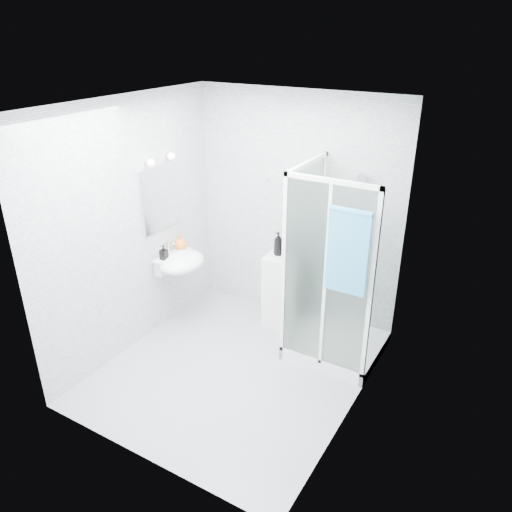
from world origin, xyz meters
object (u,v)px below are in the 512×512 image
Objects in this scene: hand_towel at (348,250)px; soap_dispenser_black at (164,252)px; storage_cabinet at (282,291)px; shampoo_bottle_b at (292,247)px; shower_enclosure at (328,316)px; wall_basin at (180,262)px; soap_dispenser_orange at (180,242)px; shampoo_bottle_a at (278,244)px.

hand_towel is 2.09m from soap_dispenser_black.
shampoo_bottle_b is (0.09, 0.03, 0.55)m from storage_cabinet.
soap_dispenser_black is at bearing -147.06° from shampoo_bottle_b.
shower_enclosure is 2.31× the size of storage_cabinet.
wall_basin is at bearing -150.31° from shampoo_bottle_b.
soap_dispenser_black is at bearing -150.29° from storage_cabinet.
shampoo_bottle_b is (-0.88, 0.69, -0.44)m from hand_towel.
soap_dispenser_orange is (-1.75, -0.16, 0.50)m from shower_enclosure.
shower_enclosure is at bearing -25.12° from storage_cabinet.
soap_dispenser_orange is (-1.08, -0.42, 0.52)m from storage_cabinet.
shower_enclosure is at bearing 5.29° from soap_dispenser_orange.
wall_basin is 3.15× the size of soap_dispenser_orange.
soap_dispenser_black reaches higher than storage_cabinet.
storage_cabinet is (-0.68, 0.26, -0.02)m from shower_enclosure.
hand_towel reaches higher than storage_cabinet.
wall_basin is 2.04m from hand_towel.
hand_towel is at bearing -54.40° from shower_enclosure.
shampoo_bottle_b reaches higher than soap_dispenser_black.
shower_enclosure reaches higher than soap_dispenser_orange.
wall_basin is 2.44× the size of shampoo_bottle_b.
hand_towel is (0.29, -0.40, 0.97)m from shower_enclosure.
storage_cabinet is at bearing 30.44° from wall_basin.
storage_cabinet is at bearing 33.84° from soap_dispenser_black.
shampoo_bottle_a is 0.15m from shampoo_bottle_b.
wall_basin is 2.09× the size of shampoo_bottle_a.
soap_dispenser_black is (0.01, -0.30, -0.01)m from soap_dispenser_orange.
shower_enclosure is 0.72m from storage_cabinet.
soap_dispenser_black reaches higher than wall_basin.
shampoo_bottle_a is at bearing 169.51° from storage_cabinet.
wall_basin is at bearing -57.05° from soap_dispenser_orange.
shampoo_bottle_a is at bearing 35.69° from soap_dispenser_black.
storage_cabinet is 1.10× the size of hand_towel.
shampoo_bottle_b is at bearing 153.58° from shower_enclosure.
shower_enclosure is 1.87m from soap_dispenser_black.
soap_dispenser_orange is at bearing -158.70° from shampoo_bottle_b.
hand_towel is 4.85× the size of soap_dispenser_black.
soap_dispenser_orange is 1.10× the size of soap_dispenser_black.
soap_dispenser_orange reaches higher than storage_cabinet.
hand_towel reaches higher than shampoo_bottle_b.
shampoo_bottle_a reaches higher than storage_cabinet.
shampoo_bottle_b is (1.07, 0.61, 0.18)m from wall_basin.
shampoo_bottle_a is at bearing 146.93° from hand_towel.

